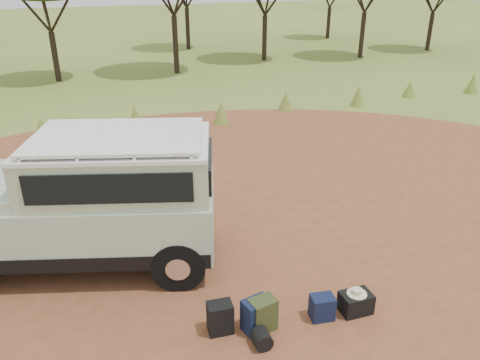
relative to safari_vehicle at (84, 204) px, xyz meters
name	(u,v)px	position (x,y,z in m)	size (l,w,h in m)	color
ground	(230,266)	(2.36, -1.19, -1.23)	(140.00, 140.00, 0.00)	olive
dirt_clearing	(230,266)	(2.36, -1.19, -1.22)	(23.00, 23.00, 0.01)	brown
grass_fringe	(139,120)	(2.47, 7.48, -0.82)	(36.60, 1.60, 0.90)	olive
safari_vehicle	(84,204)	(0.00, 0.00, 0.00)	(5.56, 3.68, 2.54)	#A8BDA2
backpack_black	(220,318)	(1.59, -2.75, -0.97)	(0.38, 0.28, 0.52)	black
backpack_navy	(256,315)	(2.12, -2.93, -0.95)	(0.42, 0.30, 0.55)	#101D35
backpack_olive	(262,315)	(2.21, -2.96, -0.95)	(0.40, 0.29, 0.56)	#3E4620
duffel_navy	(322,307)	(3.19, -3.10, -1.02)	(0.37, 0.28, 0.42)	#101D35
hard_case	(356,303)	(3.78, -3.18, -1.05)	(0.50, 0.35, 0.35)	black
stuff_sack	(262,339)	(2.04, -3.29, -1.09)	(0.28, 0.28, 0.28)	black
safari_hat	(357,292)	(3.78, -3.18, -0.84)	(0.32, 0.32, 0.09)	beige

